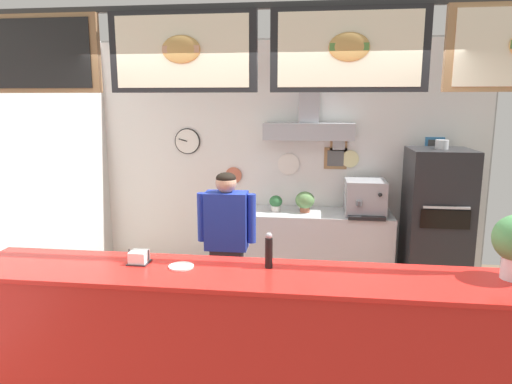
# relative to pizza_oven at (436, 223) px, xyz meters

# --- Properties ---
(back_wall_assembly) EXTENTS (4.85, 2.84, 2.93)m
(back_wall_assembly) POSITION_rel_pizza_oven_xyz_m (-1.70, 0.37, 0.73)
(back_wall_assembly) COLOR gray
(back_wall_assembly) RESTS_ON ground_plane
(service_counter) EXTENTS (3.95, 0.62, 1.08)m
(service_counter) POSITION_rel_pizza_oven_xyz_m (-1.72, -2.45, -0.30)
(service_counter) COLOR red
(service_counter) RESTS_ON ground_plane
(back_prep_counter) EXTENTS (1.91, 0.63, 0.88)m
(back_prep_counter) POSITION_rel_pizza_oven_xyz_m (-1.41, 0.16, -0.40)
(back_prep_counter) COLOR silver
(back_prep_counter) RESTS_ON ground_plane
(pizza_oven) EXTENTS (0.67, 0.73, 1.77)m
(pizza_oven) POSITION_rel_pizza_oven_xyz_m (0.00, 0.00, 0.00)
(pizza_oven) COLOR #232326
(pizza_oven) RESTS_ON ground_plane
(shop_worker) EXTENTS (0.54, 0.23, 1.56)m
(shop_worker) POSITION_rel_pizza_oven_xyz_m (-2.16, -1.23, 0.00)
(shop_worker) COLOR #232328
(shop_worker) RESTS_ON ground_plane
(espresso_machine) EXTENTS (0.46, 0.56, 0.41)m
(espresso_machine) POSITION_rel_pizza_oven_xyz_m (-0.78, 0.13, 0.24)
(espresso_machine) COLOR #A3A5AD
(espresso_machine) RESTS_ON back_prep_counter
(potted_sage) EXTENTS (0.23, 0.23, 0.25)m
(potted_sage) POSITION_rel_pizza_oven_xyz_m (-1.48, 0.15, 0.18)
(potted_sage) COLOR #9E563D
(potted_sage) RESTS_ON back_prep_counter
(potted_basil) EXTENTS (0.16, 0.16, 0.19)m
(potted_basil) POSITION_rel_pizza_oven_xyz_m (-1.83, 0.15, 0.15)
(potted_basil) COLOR beige
(potted_basil) RESTS_ON back_prep_counter
(condiment_plate) EXTENTS (0.17, 0.17, 0.01)m
(condiment_plate) POSITION_rel_pizza_oven_xyz_m (-2.25, -2.41, 0.25)
(condiment_plate) COLOR white
(condiment_plate) RESTS_ON service_counter
(napkin_holder) EXTENTS (0.15, 0.14, 0.10)m
(napkin_holder) POSITION_rel_pizza_oven_xyz_m (-2.56, -2.36, 0.28)
(napkin_holder) COLOR #262628
(napkin_holder) RESTS_ON service_counter
(pepper_grinder) EXTENTS (0.05, 0.05, 0.25)m
(pepper_grinder) POSITION_rel_pizza_oven_xyz_m (-1.66, -2.34, 0.37)
(pepper_grinder) COLOR black
(pepper_grinder) RESTS_ON service_counter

